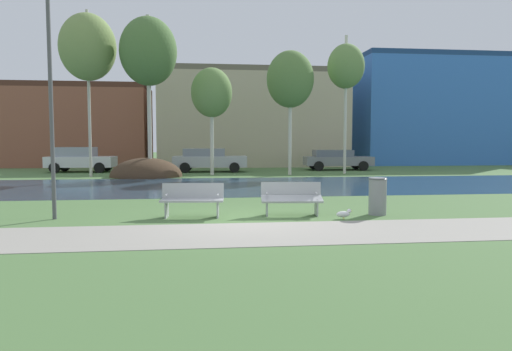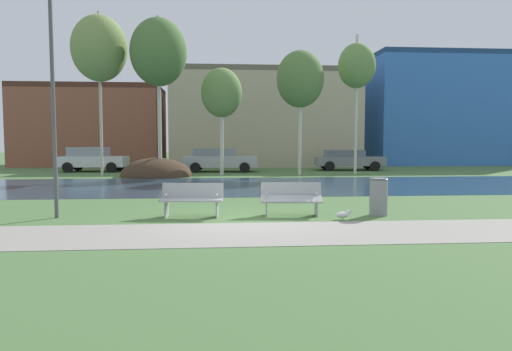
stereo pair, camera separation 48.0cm
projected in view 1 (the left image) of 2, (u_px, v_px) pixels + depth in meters
ground_plane at (224, 184)px, 21.49m from camera, size 120.00×120.00×0.00m
paved_path_strip at (252, 234)px, 9.95m from camera, size 60.00×2.55×0.01m
river_band at (225, 186)px, 20.51m from camera, size 80.00×8.64×0.01m
soil_mound at (146, 177)px, 25.77m from camera, size 3.93×3.57×2.08m
bench_left at (192, 199)px, 12.06m from camera, size 1.65×0.71×0.87m
bench_right at (292, 198)px, 12.37m from camera, size 1.65×0.71×0.87m
trash_bin at (378, 196)px, 12.48m from camera, size 0.49×0.49×0.99m
seagull at (344, 214)px, 11.82m from camera, size 0.43×0.16×0.26m
streetlamp at (50, 66)px, 11.53m from camera, size 0.32×0.32×5.78m
birch_far_left at (88, 47)px, 25.17m from camera, size 2.99×2.99×8.97m
birch_left at (148, 52)px, 25.01m from camera, size 3.04×3.04×8.64m
birch_center_left at (212, 93)px, 26.74m from camera, size 2.35×2.35×6.13m
birch_center at (290, 80)px, 26.88m from camera, size 2.71×2.71×7.12m
birch_center_right at (346, 67)px, 27.66m from camera, size 2.18×2.18×8.16m
parked_van_nearest_white at (80, 159)px, 29.50m from camera, size 4.19×2.23×1.57m
parked_sedan_second_silver at (209, 159)px, 29.67m from camera, size 4.70×2.20×1.48m
parked_hatch_third_grey at (337, 159)px, 31.59m from camera, size 4.60×2.28×1.35m
building_brick_low at (78, 126)px, 36.96m from camera, size 10.92×6.47×6.26m
building_beige_block at (250, 120)px, 38.70m from camera, size 14.31×9.71×7.43m
building_blue_store at (422, 112)px, 41.21m from camera, size 12.71×8.88×9.06m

